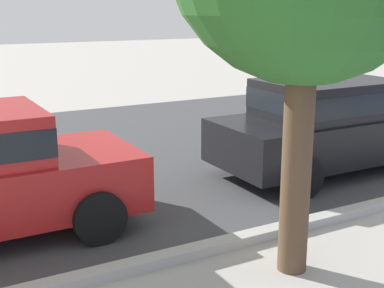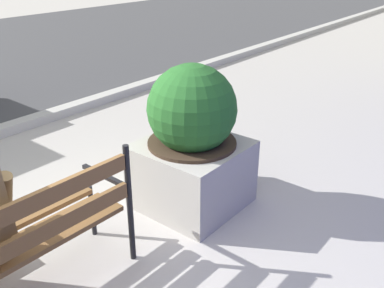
# 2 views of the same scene
# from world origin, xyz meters

# --- Properties ---
(park_bench) EXTENTS (1.81, 0.57, 0.95)m
(park_bench) POSITION_xyz_m (-0.12, 0.09, 0.54)
(park_bench) COLOR brown
(park_bench) RESTS_ON ground
(concrete_planter) EXTENTS (0.86, 0.86, 1.31)m
(concrete_planter) POSITION_xyz_m (1.65, 0.05, 0.62)
(concrete_planter) COLOR #A8A399
(concrete_planter) RESTS_ON ground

